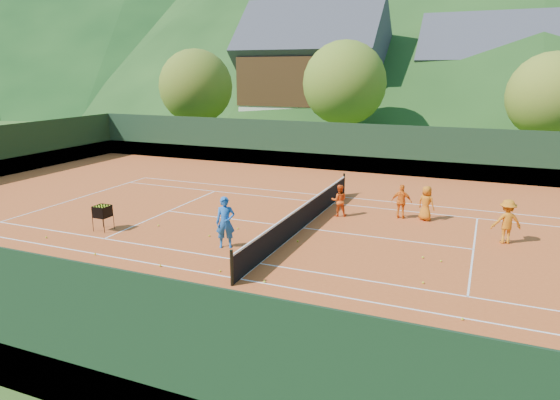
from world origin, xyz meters
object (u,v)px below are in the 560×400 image
at_px(coach, 225,222).
at_px(chalet_left, 313,76).
at_px(student_a, 339,200).
at_px(student_d, 507,222).
at_px(ball_hopper, 102,212).
at_px(chalet_mid, 488,83).
at_px(student_c, 426,203).
at_px(tennis_net, 303,216).
at_px(student_b, 402,202).

xyz_separation_m(coach, chalet_left, (-8.25, 33.16, 4.70)).
distance_m(student_a, student_d, 6.65).
distance_m(coach, ball_hopper, 5.39).
bearing_deg(ball_hopper, chalet_mid, 70.60).
xyz_separation_m(student_c, student_d, (3.04, -1.84, 0.08)).
bearing_deg(student_a, tennis_net, 48.85).
height_order(student_c, ball_hopper, student_c).
relative_size(student_a, ball_hopper, 1.38).
relative_size(student_a, student_b, 0.94).
bearing_deg(student_a, ball_hopper, 14.32).
xyz_separation_m(student_a, ball_hopper, (-7.98, -5.51, 0.06)).
distance_m(student_a, chalet_left, 30.23).
xyz_separation_m(coach, ball_hopper, (-5.39, -0.14, -0.17)).
height_order(student_d, tennis_net, student_d).
height_order(chalet_left, chalet_mid, chalet_left).
height_order(coach, chalet_mid, chalet_mid).
distance_m(student_a, ball_hopper, 9.70).
bearing_deg(chalet_left, student_b, -63.74).
bearing_deg(chalet_left, chalet_mid, 14.04).
xyz_separation_m(tennis_net, chalet_left, (-10.00, 30.00, 5.13)).
relative_size(student_c, tennis_net, 0.12).
bearing_deg(student_c, coach, 69.87).
relative_size(student_a, student_c, 0.94).
bearing_deg(ball_hopper, tennis_net, 24.80).
height_order(coach, student_d, coach).
bearing_deg(student_d, student_a, -28.33).
height_order(student_a, student_b, student_b).
bearing_deg(student_d, coach, 6.09).
bearing_deg(student_b, ball_hopper, 30.51).
bearing_deg(coach, tennis_net, 36.21).
bearing_deg(ball_hopper, chalet_left, 94.92).
distance_m(student_d, tennis_net, 7.50).
relative_size(student_d, chalet_left, 0.12).
height_order(student_c, chalet_left, chalet_left).
bearing_deg(student_c, ball_hopper, 53.35).
height_order(student_c, chalet_mid, chalet_mid).
bearing_deg(student_b, coach, 49.78).
xyz_separation_m(student_b, chalet_left, (-13.38, 27.11, 4.89)).
bearing_deg(student_c, chalet_left, -37.33).
bearing_deg(student_d, student_b, -42.43).
relative_size(coach, student_b, 1.26).
bearing_deg(chalet_left, student_c, -61.98).
relative_size(student_c, chalet_mid, 0.12).
height_order(student_b, chalet_mid, chalet_mid).
bearing_deg(tennis_net, student_c, 34.50).
height_order(student_b, ball_hopper, student_b).
height_order(student_a, tennis_net, student_a).
bearing_deg(student_c, chalet_mid, -68.36).
height_order(student_a, student_c, student_c).
height_order(student_d, chalet_left, chalet_left).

